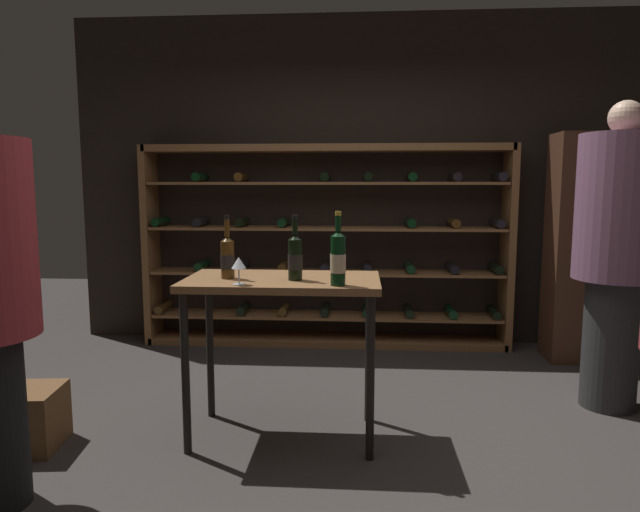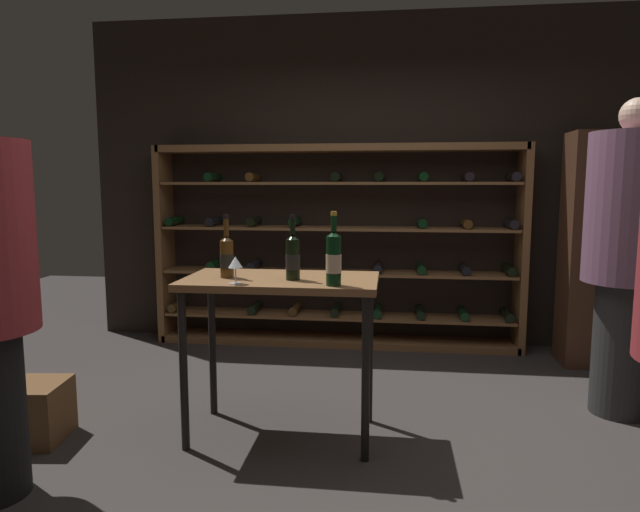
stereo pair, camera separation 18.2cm
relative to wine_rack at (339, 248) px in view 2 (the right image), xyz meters
The scene contains 11 objects.
ground_plane 2.10m from the wine_rack, 82.67° to the right, with size 10.22×10.22×0.00m, color #383330.
back_wall 0.66m from the wine_rack, 40.67° to the left, with size 5.07×0.10×2.91m, color black.
wine_rack is the anchor object (origin of this frame).
tasting_table 1.88m from the wine_rack, 94.51° to the right, with size 1.07×0.59×0.92m.
person_guest_blue_shirt 2.30m from the wine_rack, 34.43° to the right, with size 0.52×0.52×1.94m.
wine_crate 2.74m from the wine_rack, 126.93° to the right, with size 0.48×0.34×0.33m, color brown.
display_cabinet 2.06m from the wine_rack, ahead, with size 0.44×0.36×1.83m, color #4C2D1E.
wine_bottle_black_capsule 1.94m from the wine_rack, 92.05° to the right, with size 0.08×0.08×0.35m.
wine_bottle_green_slim 2.09m from the wine_rack, 85.38° to the right, with size 0.08×0.08×0.38m.
wine_bottle_gold_foil 1.95m from the wine_rack, 103.22° to the right, with size 0.08×0.08×0.35m.
wine_glass_stemmed_center 2.13m from the wine_rack, 99.27° to the right, with size 0.08×0.08×0.14m.
Camera 2 is at (0.21, -2.97, 1.43)m, focal length 31.29 mm.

